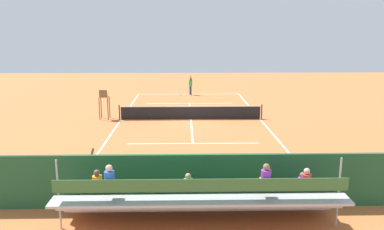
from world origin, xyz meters
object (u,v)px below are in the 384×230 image
Objects in this scene: bleacher_stand at (203,198)px; line_judge at (90,172)px; tennis_player at (190,85)px; tennis_net at (191,112)px; courtside_bench at (252,184)px; tennis_ball_far at (202,100)px; tennis_racket at (184,95)px; equipment_bag at (202,195)px; umpire_chair at (104,101)px; tennis_ball_near at (214,100)px.

bleacher_stand is 4.77m from line_judge.
bleacher_stand is at bearing 89.89° from tennis_player.
tennis_net is at bearing -107.33° from line_judge.
tennis_net is 1.14× the size of bleacher_stand.
courtside_bench is 20.78m from tennis_ball_far.
line_judge reaches higher than tennis_ball_far.
tennis_net is 18.24× the size of tennis_racket.
line_judge is (4.25, -0.31, 0.84)m from equipment_bag.
tennis_player is (1.92, -23.85, 0.46)m from courtside_bench.
tennis_player is at bearing -121.53° from umpire_chair.
tennis_player is at bearing -90.90° from tennis_net.
equipment_bag is 4.34m from line_judge.
equipment_bag is at bearing 87.18° from tennis_ball_far.
tennis_net is at bearing 80.91° from tennis_ball_far.
equipment_bag is 0.47× the size of line_judge.
tennis_player and line_judge have the same top height.
equipment_bag is at bearing 90.72° from tennis_net.
tennis_ball_near is (-2.05, 3.30, -0.98)m from tennis_player.
tennis_player reaches higher than tennis_net.
bleacher_stand is at bearing 46.53° from courtside_bench.
courtside_bench is at bearing 178.29° from line_judge.
tennis_ball_far is (-1.20, -7.48, -0.47)m from tennis_net.
tennis_player is at bearing -90.11° from bleacher_stand.
umpire_chair is at bearing -64.91° from equipment_bag.
line_judge is (4.08, 13.09, 0.51)m from tennis_net.
umpire_chair reaches higher than courtside_bench.
tennis_racket is 23.83m from line_judge.
tennis_net is at bearing 73.07° from tennis_ball_near.
umpire_chair reaches higher than tennis_racket.
umpire_chair is at bearing 40.06° from tennis_ball_near.
umpire_chair is at bearing 60.97° from tennis_racket.
tennis_ball_near and tennis_ball_far have the same top height.
tennis_ball_near is 1.04m from tennis_ball_far.
tennis_net is at bearing 92.79° from tennis_racket.
courtside_bench is at bearing 89.64° from tennis_ball_near.
tennis_ball_near is (-2.10, -22.62, -0.91)m from bleacher_stand.
tennis_ball_near is (-0.13, -20.55, -0.53)m from courtside_bench.
courtside_bench is (-1.97, -2.08, -0.39)m from bleacher_stand.
bleacher_stand is at bearing 112.11° from umpire_chair.
umpire_chair is at bearing -58.41° from courtside_bench.
tennis_ball_far is at bearing -11.54° from tennis_ball_near.
line_judge is (6.17, -0.18, 0.46)m from courtside_bench.
tennis_racket is (0.51, -10.45, -0.49)m from tennis_net.
bleacher_stand is 25.92m from tennis_player.
bleacher_stand is at bearing 84.70° from tennis_ball_near.
courtside_bench reaches higher than tennis_ball_far.
equipment_bag is 0.47× the size of tennis_player.
tennis_racket is at bearing -88.61° from bleacher_stand.
tennis_net is 13.40m from equipment_bag.
equipment_bag is at bearing 3.83° from courtside_bench.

